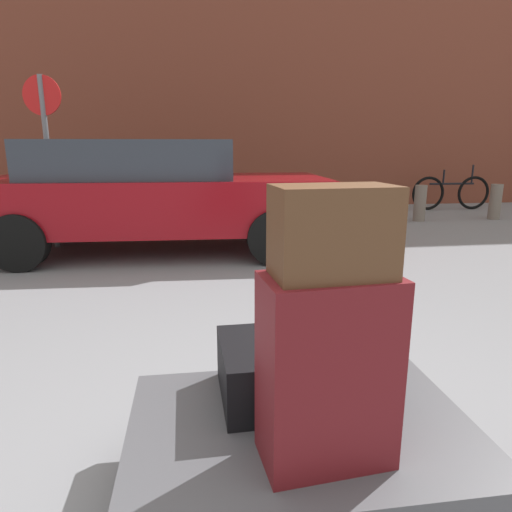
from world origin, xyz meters
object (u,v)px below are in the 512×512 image
Objects in this scene: bicycle_leaning at (451,192)px; no_parking_sign at (47,143)px; parked_car at (152,193)px; bollard_kerb_near at (339,205)px; luggage_cart at (301,438)px; suitcase_maroon_rear_right at (327,371)px; bollard_kerb_far at (495,202)px; suitcase_black_front_left at (298,368)px; bollard_kerb_mid at (420,203)px; duffel_bag_brown_topmost_pile at (333,232)px.

no_parking_sign is (-7.41, -2.71, 1.01)m from bicycle_leaning.
parked_car is 3.63m from bollard_kerb_near.
luggage_cart is 5.51m from no_parking_sign.
suitcase_maroon_rear_right is 8.34m from bollard_kerb_far.
bollard_kerb_mid is at bearing 57.30° from suitcase_black_front_left.
bollard_kerb_far is (5.24, 6.09, -0.13)m from suitcase_black_front_left.
bollard_kerb_far reaches higher than luggage_cart.
bollard_kerb_far is (1.51, 0.00, 0.00)m from bollard_kerb_mid.
bollard_kerb_near is at bearing 17.02° from no_parking_sign.
suitcase_maroon_rear_right is at bearing -123.38° from bicycle_leaning.
suitcase_maroon_rear_right is 0.45m from duffel_bag_brown_topmost_pile.
no_parking_sign reaches higher than suitcase_black_front_left.
no_parking_sign is at bearing 162.04° from parked_car.
suitcase_black_front_left is 0.96× the size of bollard_kerb_far.
bollard_kerb_far is (6.17, 1.80, -0.43)m from parked_car.
duffel_bag_brown_topmost_pile reaches higher than luggage_cart.
no_parking_sign reaches higher than luggage_cart.
duffel_bag_brown_topmost_pile is 0.54× the size of bollard_kerb_near.
bollard_kerb_mid is at bearing 21.14° from parked_car.
bollard_kerb_far is at bearing 48.08° from suitcase_black_front_left.
luggage_cart is 7.32m from bollard_kerb_mid.
no_parking_sign is (-2.26, 5.11, 0.73)m from suitcase_maroon_rear_right.
duffel_bag_brown_topmost_pile is at bearing -108.78° from bollard_kerb_near.
duffel_bag_brown_topmost_pile is (0.00, 0.00, 0.45)m from suitcase_maroon_rear_right.
bicycle_leaning reaches higher than suitcase_black_front_left.
suitcase_maroon_rear_right reaches higher than bollard_kerb_mid.
parked_car is 2.48× the size of bicycle_leaning.
parked_car is 6.65× the size of bollard_kerb_far.
bollard_kerb_near is (2.20, 6.48, -0.32)m from suitcase_maroon_rear_right.
duffel_bag_brown_topmost_pile reaches higher than suitcase_maroon_rear_right.
duffel_bag_brown_topmost_pile is at bearing -119.98° from bollard_kerb_mid.
parked_car reaches higher than duffel_bag_brown_topmost_pile.
parked_car is (-0.92, 4.29, 0.30)m from suitcase_black_front_left.
parked_car is at bearing 100.99° from suitcase_black_front_left.
suitcase_maroon_rear_right is 7.48m from bollard_kerb_mid.
duffel_bag_brown_topmost_pile is 0.54× the size of bollard_kerb_mid.
duffel_bag_brown_topmost_pile is at bearing -81.29° from luggage_cart.
bicycle_leaning is 1.95m from bollard_kerb_mid.
parked_car is 5.01m from bollard_kerb_mid.
bicycle_leaning is at bearing 52.68° from duffel_bag_brown_topmost_pile.
bicycle_leaning is at bearing 51.09° from suitcase_maroon_rear_right.
luggage_cart is 2.05× the size of suitcase_maroon_rear_right.
parked_car is (-0.89, 4.48, 0.49)m from luggage_cart.
parked_car is at bearing -158.86° from bollard_kerb_mid.
no_parking_sign reaches higher than duffel_bag_brown_topmost_pile.
bollard_kerb_far is 0.30× the size of no_parking_sign.
bicycle_leaning is (5.15, 7.82, -0.28)m from suitcase_maroon_rear_right.
no_parking_sign is at bearing -162.98° from bollard_kerb_near.
duffel_bag_brown_topmost_pile reaches higher than bicycle_leaning.
suitcase_maroon_rear_right is at bearing -66.14° from no_parking_sign.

